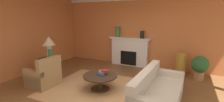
{
  "coord_description": "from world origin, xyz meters",
  "views": [
    {
      "loc": [
        1.78,
        -3.72,
        2.16
      ],
      "look_at": [
        -0.48,
        1.05,
        1.0
      ],
      "focal_mm": 26.08,
      "sensor_mm": 36.0,
      "label": 1
    }
  ],
  "objects": [
    {
      "name": "wall_window",
      "position": [
        -3.66,
        0.3,
        1.45
      ],
      "size": [
        0.12,
        6.61,
        2.91
      ],
      "primitive_type": "cube",
      "color": "#CC723D",
      "rests_on": "ground_plane"
    },
    {
      "name": "wall_fireplace",
      "position": [
        0.0,
        3.06,
        1.45
      ],
      "size": [
        7.79,
        0.12,
        2.91
      ],
      "primitive_type": "cube",
      "color": "#CC723D",
      "rests_on": "ground_plane"
    },
    {
      "name": "table_lamp",
      "position": [
        -2.58,
        0.37,
        1.22
      ],
      "size": [
        0.44,
        0.44,
        0.75
      ],
      "color": "beige",
      "rests_on": "side_table"
    },
    {
      "name": "side_table",
      "position": [
        -2.58,
        0.37,
        0.4
      ],
      "size": [
        0.56,
        0.56,
        0.7
      ],
      "color": "#3D2D1E",
      "rests_on": "ground_plane"
    },
    {
      "name": "vase_mantel_right",
      "position": [
        0.06,
        2.8,
        1.39
      ],
      "size": [
        0.16,
        0.16,
        0.3
      ],
      "primitive_type": "cylinder",
      "color": "black",
      "rests_on": "fireplace"
    },
    {
      "name": "book_red_cover",
      "position": [
        -0.41,
        0.19,
        0.47
      ],
      "size": [
        0.26,
        0.19,
        0.04
      ],
      "primitive_type": "cube",
      "rotation": [
        0.0,
        0.0,
        -0.14
      ],
      "color": "navy",
      "rests_on": "coffee_table"
    },
    {
      "name": "book_small_novel",
      "position": [
        -0.34,
        0.27,
        0.58
      ],
      "size": [
        0.21,
        0.17,
        0.06
      ],
      "primitive_type": "cube",
      "rotation": [
        0.0,
        0.0,
        -0.14
      ],
      "color": "maroon",
      "rests_on": "coffee_table"
    },
    {
      "name": "sofa",
      "position": [
        1.23,
        0.02,
        0.3
      ],
      "size": [
        1.01,
        2.14,
        0.85
      ],
      "color": "beige",
      "rests_on": "ground_plane"
    },
    {
      "name": "area_rug",
      "position": [
        -0.46,
        0.2,
        0.01
      ],
      "size": [
        3.13,
        2.55,
        0.01
      ],
      "primitive_type": "cube",
      "color": "tan",
      "rests_on": "ground_plane"
    },
    {
      "name": "book_art_folio",
      "position": [
        -0.43,
        0.33,
        0.52
      ],
      "size": [
        0.25,
        0.24,
        0.06
      ],
      "primitive_type": "cube",
      "rotation": [
        0.0,
        0.0,
        -0.34
      ],
      "color": "tan",
      "rests_on": "coffee_table"
    },
    {
      "name": "vase_on_side_table",
      "position": [
        -2.43,
        0.25,
        0.87
      ],
      "size": [
        0.14,
        0.14,
        0.33
      ],
      "primitive_type": "cylinder",
      "color": "#33703D",
      "rests_on": "side_table"
    },
    {
      "name": "vase_tall_corner",
      "position": [
        1.62,
        2.55,
        0.4
      ],
      "size": [
        0.36,
        0.36,
        0.81
      ],
      "primitive_type": "cylinder",
      "color": "#B7892D",
      "rests_on": "ground_plane"
    },
    {
      "name": "vase_mantel_left",
      "position": [
        -1.04,
        2.8,
        1.47
      ],
      "size": [
        0.17,
        0.17,
        0.46
      ],
      "primitive_type": "cylinder",
      "color": "#33703D",
      "rests_on": "fireplace"
    },
    {
      "name": "potted_plant",
      "position": [
        2.22,
        2.28,
        0.49
      ],
      "size": [
        0.56,
        0.56,
        0.83
      ],
      "color": "#A8754C",
      "rests_on": "ground_plane"
    },
    {
      "name": "armchair_near_window",
      "position": [
        -2.16,
        -0.33,
        0.31
      ],
      "size": [
        0.85,
        0.85,
        0.95
      ],
      "color": "#9E7A4C",
      "rests_on": "ground_plane"
    },
    {
      "name": "ground_plane",
      "position": [
        0.0,
        0.0,
        0.0
      ],
      "size": [
        9.35,
        9.35,
        0.0
      ],
      "primitive_type": "plane",
      "color": "brown"
    },
    {
      "name": "fireplace",
      "position": [
        -0.49,
        2.85,
        0.58
      ],
      "size": [
        1.8,
        0.35,
        1.23
      ],
      "color": "white",
      "rests_on": "ground_plane"
    },
    {
      "name": "coffee_table",
      "position": [
        -0.46,
        0.2,
        0.34
      ],
      "size": [
        1.0,
        1.0,
        0.45
      ],
      "color": "#3D2D1E",
      "rests_on": "ground_plane"
    }
  ]
}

